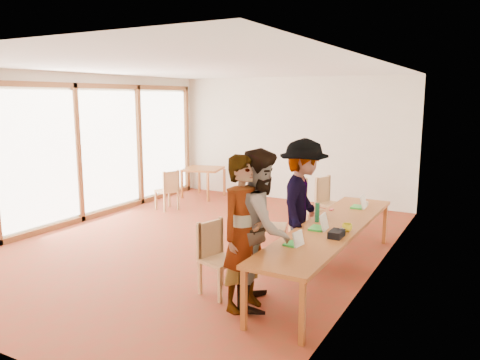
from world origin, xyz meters
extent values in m
plane|color=brown|center=(0.00, 0.00, 0.00)|extent=(8.00, 8.00, 0.00)
cube|color=white|center=(0.00, 4.00, 1.50)|extent=(6.00, 0.10, 3.00)
cube|color=white|center=(3.00, 0.00, 1.50)|extent=(0.10, 8.00, 3.00)
cube|color=white|center=(-2.96, 0.00, 1.50)|extent=(0.10, 8.00, 3.00)
cube|color=white|center=(0.00, 0.00, 3.02)|extent=(6.00, 8.00, 0.04)
cube|color=#A95625|center=(2.50, -0.46, 0.72)|extent=(0.80, 4.00, 0.05)
cube|color=#A95625|center=(2.16, -2.40, 0.35)|extent=(0.06, 0.06, 0.70)
cube|color=#A95625|center=(2.16, 1.48, 0.35)|extent=(0.06, 0.06, 0.70)
cube|color=#A95625|center=(2.84, -2.40, 0.35)|extent=(0.06, 0.06, 0.70)
cube|color=#A95625|center=(2.84, 1.48, 0.35)|extent=(0.06, 0.06, 0.70)
cube|color=#A95625|center=(-2.05, 3.20, 0.72)|extent=(0.90, 0.90, 0.05)
cube|color=#A95625|center=(-2.44, 2.81, 0.35)|extent=(0.05, 0.05, 0.70)
cube|color=#A95625|center=(-2.44, 3.59, 0.35)|extent=(0.05, 0.05, 0.70)
cube|color=#A95625|center=(-1.66, 2.81, 0.35)|extent=(0.05, 0.05, 0.70)
cube|color=#A95625|center=(-1.66, 3.59, 0.35)|extent=(0.05, 0.05, 0.70)
cube|color=#E1AF70|center=(1.44, -1.71, 0.45)|extent=(0.55, 0.55, 0.04)
cube|color=#E1AF70|center=(1.25, -1.65, 0.70)|extent=(0.16, 0.44, 0.46)
cube|color=#E1AF70|center=(1.39, -0.08, 0.49)|extent=(0.61, 0.61, 0.05)
cube|color=#E1AF70|center=(1.19, -0.15, 0.76)|extent=(0.20, 0.46, 0.50)
cube|color=#E1AF70|center=(1.49, 1.23, 0.49)|extent=(0.62, 0.62, 0.05)
cube|color=#E1AF70|center=(1.29, 1.30, 0.77)|extent=(0.21, 0.47, 0.50)
cube|color=#E1AF70|center=(1.73, 1.93, 0.48)|extent=(0.58, 0.58, 0.04)
cube|color=#E1AF70|center=(1.52, 1.99, 0.75)|extent=(0.17, 0.46, 0.49)
cube|color=#E1AF70|center=(-2.04, 1.67, 0.43)|extent=(0.54, 0.54, 0.04)
cube|color=#E1AF70|center=(-1.86, 1.61, 0.67)|extent=(0.18, 0.41, 0.44)
imported|color=gray|center=(1.90, -1.91, 0.94)|extent=(0.63, 0.78, 1.87)
imported|color=gray|center=(2.00, -1.69, 0.96)|extent=(1.02, 1.14, 1.93)
imported|color=gray|center=(1.97, -0.21, 0.96)|extent=(0.94, 1.36, 1.93)
cube|color=green|center=(2.35, -1.51, 0.76)|extent=(0.19, 0.24, 0.02)
cube|color=white|center=(2.43, -1.52, 0.84)|extent=(0.09, 0.21, 0.18)
cube|color=green|center=(2.38, -0.71, 0.76)|extent=(0.21, 0.28, 0.03)
cube|color=white|center=(2.48, -0.71, 0.86)|extent=(0.09, 0.25, 0.22)
cube|color=green|center=(2.53, 0.80, 0.76)|extent=(0.19, 0.26, 0.03)
cube|color=white|center=(2.62, 0.80, 0.86)|extent=(0.08, 0.24, 0.22)
imported|color=yellow|center=(2.77, -0.63, 0.80)|extent=(0.15, 0.15, 0.11)
cylinder|color=#1A683D|center=(2.25, -0.35, 0.89)|extent=(0.07, 0.07, 0.28)
cylinder|color=silver|center=(2.76, -0.83, 0.80)|extent=(0.07, 0.07, 0.09)
cylinder|color=white|center=(2.60, 1.04, 0.78)|extent=(0.08, 0.08, 0.06)
cube|color=#F4475C|center=(2.21, 0.44, 0.76)|extent=(0.05, 0.10, 0.01)
cube|color=black|center=(2.73, -0.95, 0.80)|extent=(0.16, 0.26, 0.09)
camera|label=1|loc=(4.44, -6.60, 2.53)|focal=35.00mm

